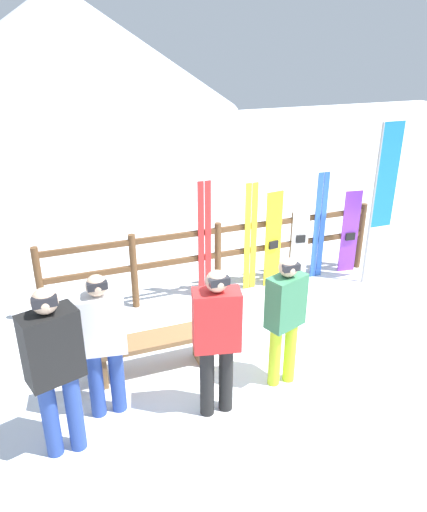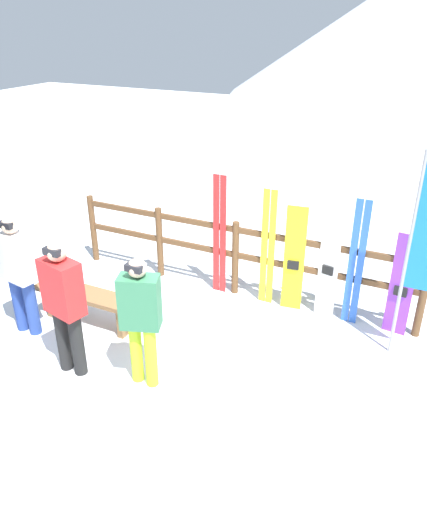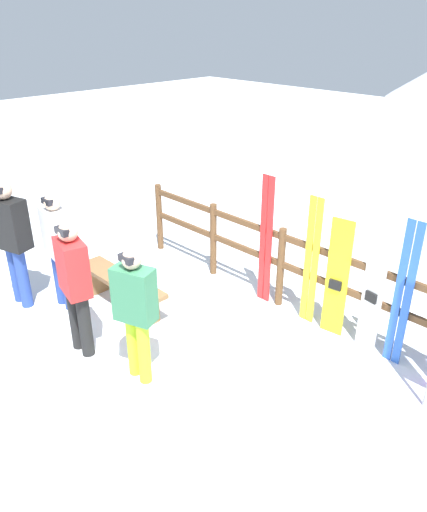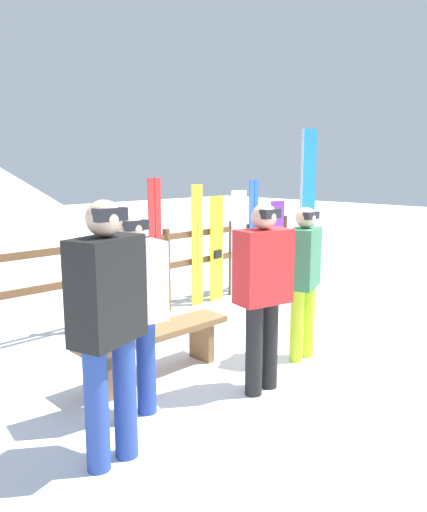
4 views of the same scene
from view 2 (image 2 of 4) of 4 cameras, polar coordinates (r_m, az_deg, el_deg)
ground_plane at (r=6.10m, az=-4.53°, el=-11.86°), size 40.00×40.00×0.00m
mountain_backdrop at (r=28.05m, az=22.37°, el=22.77°), size 18.00×18.00×6.00m
fence at (r=7.13m, az=2.52°, el=0.50°), size 5.17×0.10×1.12m
bench at (r=6.77m, az=-14.13°, el=-4.88°), size 1.54×0.36×0.45m
person_red at (r=5.65m, az=-16.72°, el=-4.91°), size 0.51×0.35×1.63m
person_plaid_green at (r=5.32m, az=-8.33°, el=-6.65°), size 0.47×0.36×1.54m
person_white at (r=6.58m, az=-21.42°, el=-1.37°), size 0.51×0.33×1.59m
ski_pair_red at (r=7.07m, az=0.69°, el=2.33°), size 0.19×0.02×1.78m
ski_pair_yellow at (r=6.85m, az=6.23°, el=0.88°), size 0.20×0.02×1.69m
snowboard_yellow at (r=6.78m, az=9.19°, el=-0.42°), size 0.28×0.08×1.51m
snowboard_white at (r=6.67m, az=13.03°, el=-0.94°), size 0.26×0.09×1.58m
ski_pair_blue at (r=6.59m, az=15.97°, el=-0.87°), size 0.19×0.02×1.73m
snowboard_purple at (r=6.62m, az=20.69°, el=-3.24°), size 0.29×0.08×1.38m
rental_flag at (r=5.86m, az=22.83°, el=1.87°), size 0.40×0.04×2.50m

